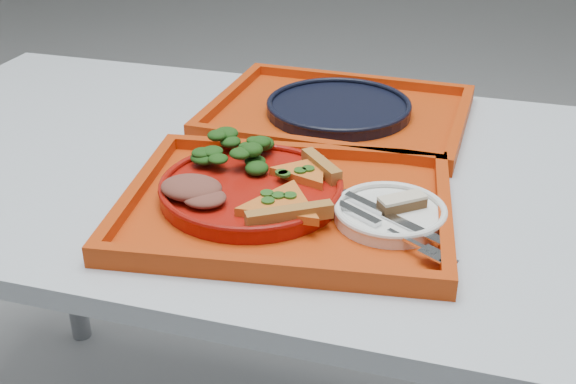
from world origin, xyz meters
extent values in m
cube|color=silver|center=(0.00, 0.00, 0.73)|extent=(1.60, 0.80, 0.03)
cylinder|color=gray|center=(-0.72, 0.32, 0.36)|extent=(0.05, 0.05, 0.72)
cube|color=#AB3009|center=(-0.01, -0.14, 0.76)|extent=(0.49, 0.41, 0.01)
cube|color=#AB3009|center=(-0.02, 0.21, 0.76)|extent=(0.46, 0.36, 0.01)
cylinder|color=maroon|center=(-0.06, -0.13, 0.77)|extent=(0.26, 0.26, 0.02)
cylinder|color=white|center=(0.14, -0.14, 0.77)|extent=(0.15, 0.15, 0.01)
cylinder|color=black|center=(-0.02, 0.21, 0.77)|extent=(0.26, 0.26, 0.02)
ellipsoid|color=black|center=(-0.11, -0.06, 0.80)|extent=(0.10, 0.09, 0.05)
ellipsoid|color=brown|center=(-0.13, -0.19, 0.79)|extent=(0.09, 0.07, 0.03)
cube|color=#452C17|center=(0.15, -0.13, 0.78)|extent=(0.07, 0.06, 0.01)
cube|color=beige|center=(0.15, -0.13, 0.79)|extent=(0.07, 0.06, 0.00)
cube|color=silver|center=(0.14, -0.17, 0.78)|extent=(0.17, 0.11, 0.01)
cube|color=silver|center=(0.14, -0.20, 0.78)|extent=(0.17, 0.12, 0.01)
camera|label=1|loc=(0.24, -0.99, 1.25)|focal=45.00mm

